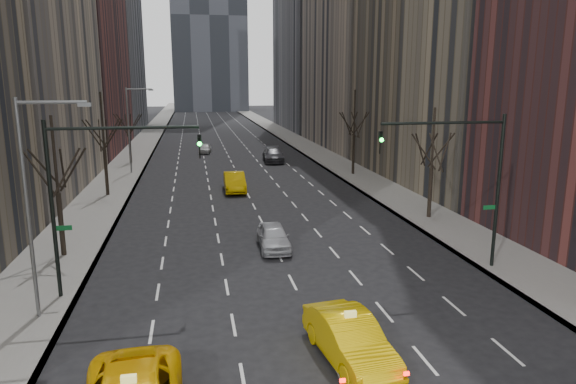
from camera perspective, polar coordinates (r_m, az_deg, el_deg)
sidewalk_left at (r=82.36m, az=-15.88°, el=5.00°), size 4.50×320.00×0.15m
sidewalk_right at (r=83.71m, az=1.13°, el=5.57°), size 4.50×320.00×0.15m
tree_lw_b at (r=30.94m, az=-24.18°, el=-0.11°), size 3.36×3.50×7.82m
tree_lw_c at (r=46.38m, az=-19.72°, el=4.42°), size 3.36×3.50×8.74m
tree_lw_d at (r=64.16m, az=-17.23°, el=6.13°), size 3.36×3.50×7.36m
tree_rw_b at (r=37.80m, az=15.65°, el=2.58°), size 3.36×3.50×7.82m
tree_rw_c at (r=54.34m, az=7.33°, el=6.08°), size 3.36×3.50×8.74m
traffic_mast_left at (r=24.23m, az=-21.11°, el=1.26°), size 6.69×0.39×8.00m
traffic_mast_right at (r=27.47m, az=19.54°, el=2.59°), size 6.69×0.39×8.00m
streetlight_near at (r=22.70m, az=-26.32°, el=0.45°), size 2.83×0.22×9.00m
streetlight_far at (r=56.92m, az=-16.98°, el=7.53°), size 2.83×0.22×9.00m
taxi_sedan at (r=18.97m, az=6.87°, el=-15.90°), size 2.44×5.27×1.67m
silver_sedan_ahead at (r=30.48m, az=-1.64°, el=-4.98°), size 1.85×4.40×1.48m
far_taxi at (r=46.50m, az=-5.96°, el=1.12°), size 1.86×5.20×1.71m
far_suv_grey at (r=63.35m, az=-1.67°, el=4.13°), size 2.75×6.00×1.70m
far_car_white at (r=72.18m, az=-9.19°, el=4.82°), size 1.99×4.03×1.32m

